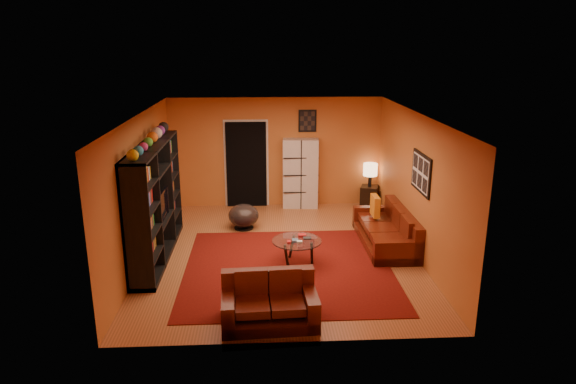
{
  "coord_description": "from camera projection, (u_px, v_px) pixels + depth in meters",
  "views": [
    {
      "loc": [
        -0.35,
        -8.96,
        3.83
      ],
      "look_at": [
        0.14,
        0.1,
        1.17
      ],
      "focal_mm": 32.0,
      "sensor_mm": 36.0,
      "label": 1
    }
  ],
  "objects": [
    {
      "name": "storage_cabinet",
      "position": [
        301.0,
        173.0,
        12.16
      ],
      "size": [
        0.85,
        0.43,
        1.65
      ],
      "primitive_type": "cube",
      "rotation": [
        0.0,
        0.0,
        -0.08
      ],
      "color": "beige",
      "rests_on": "floor"
    },
    {
      "name": "loveseat",
      "position": [
        269.0,
        302.0,
        7.26
      ],
      "size": [
        1.38,
        0.87,
        0.85
      ],
      "rotation": [
        0.0,
        0.0,
        1.62
      ],
      "color": "#481309",
      "rests_on": "rug"
    },
    {
      "name": "table_lamp",
      "position": [
        370.0,
        170.0,
        12.17
      ],
      "size": [
        0.34,
        0.34,
        0.56
      ],
      "color": "black",
      "rests_on": "side_table"
    },
    {
      "name": "tv",
      "position": [
        158.0,
        206.0,
        9.28
      ],
      "size": [
        0.88,
        0.12,
        0.51
      ],
      "primitive_type": "imported",
      "rotation": [
        0.0,
        0.0,
        1.57
      ],
      "color": "black",
      "rests_on": "entertainment_unit"
    },
    {
      "name": "bowl_chair",
      "position": [
        244.0,
        216.0,
        10.86
      ],
      "size": [
        0.65,
        0.65,
        0.53
      ],
      "color": "black",
      "rests_on": "floor"
    },
    {
      "name": "wall_art_back",
      "position": [
        307.0,
        121.0,
        11.99
      ],
      "size": [
        0.42,
        0.03,
        0.52
      ],
      "primitive_type": "cube",
      "color": "black",
      "rests_on": "wall_back"
    },
    {
      "name": "wall_right",
      "position": [
        416.0,
        185.0,
        9.44
      ],
      "size": [
        0.0,
        6.0,
        6.0
      ],
      "primitive_type": "plane",
      "rotation": [
        1.57,
        0.0,
        -1.57
      ],
      "color": "#BB6429",
      "rests_on": "floor"
    },
    {
      "name": "wall_back",
      "position": [
        276.0,
        152.0,
        12.19
      ],
      "size": [
        6.0,
        0.0,
        6.0
      ],
      "primitive_type": "plane",
      "rotation": [
        1.57,
        0.0,
        0.0
      ],
      "color": "#BB6429",
      "rests_on": "floor"
    },
    {
      "name": "wall_left",
      "position": [
        141.0,
        189.0,
        9.18
      ],
      "size": [
        0.0,
        6.0,
        6.0
      ],
      "primitive_type": "plane",
      "rotation": [
        1.57,
        0.0,
        1.57
      ],
      "color": "#BB6429",
      "rests_on": "floor"
    },
    {
      "name": "entertainment_unit",
      "position": [
        155.0,
        202.0,
        9.26
      ],
      "size": [
        0.45,
        3.0,
        2.1
      ],
      "primitive_type": "cube",
      "color": "black",
      "rests_on": "floor"
    },
    {
      "name": "doorway",
      "position": [
        246.0,
        165.0,
        12.19
      ],
      "size": [
        0.95,
        0.1,
        2.04
      ],
      "primitive_type": "cube",
      "color": "black",
      "rests_on": "floor"
    },
    {
      "name": "ceiling",
      "position": [
        280.0,
        115.0,
        8.94
      ],
      "size": [
        6.0,
        6.0,
        0.0
      ],
      "primitive_type": "plane",
      "rotation": [
        3.14,
        0.0,
        0.0
      ],
      "color": "white",
      "rests_on": "wall_back"
    },
    {
      "name": "side_table",
      "position": [
        369.0,
        196.0,
        12.36
      ],
      "size": [
        0.5,
        0.5,
        0.5
      ],
      "primitive_type": "cube",
      "rotation": [
        0.0,
        0.0,
        -0.31
      ],
      "color": "black",
      "rests_on": "floor"
    },
    {
      "name": "wall_front",
      "position": [
        290.0,
        251.0,
        6.44
      ],
      "size": [
        6.0,
        0.0,
        6.0
      ],
      "primitive_type": "plane",
      "rotation": [
        -1.57,
        0.0,
        0.0
      ],
      "color": "#BB6429",
      "rests_on": "floor"
    },
    {
      "name": "floor",
      "position": [
        281.0,
        253.0,
        9.68
      ],
      "size": [
        6.0,
        6.0,
        0.0
      ],
      "primitive_type": "plane",
      "color": "brown",
      "rests_on": "ground"
    },
    {
      "name": "sofa",
      "position": [
        389.0,
        230.0,
        10.02
      ],
      "size": [
        0.89,
        2.16,
        0.85
      ],
      "rotation": [
        0.0,
        0.0,
        0.0
      ],
      "color": "#481309",
      "rests_on": "rug"
    },
    {
      "name": "wall_art_right",
      "position": [
        421.0,
        173.0,
        9.07
      ],
      "size": [
        0.03,
        1.0,
        0.7
      ],
      "primitive_type": "cube",
      "color": "black",
      "rests_on": "wall_right"
    },
    {
      "name": "rug",
      "position": [
        288.0,
        268.0,
        9.01
      ],
      "size": [
        3.6,
        3.6,
        0.01
      ],
      "primitive_type": "cube",
      "color": "#4F0C09",
      "rests_on": "floor"
    },
    {
      "name": "coffee_table",
      "position": [
        297.0,
        243.0,
        9.1
      ],
      "size": [
        0.88,
        0.88,
        0.44
      ],
      "rotation": [
        0.0,
        0.0,
        -0.26
      ],
      "color": "silver",
      "rests_on": "floor"
    },
    {
      "name": "throw_pillow",
      "position": [
        375.0,
        206.0,
        10.4
      ],
      "size": [
        0.12,
        0.42,
        0.42
      ],
      "primitive_type": "cube",
      "color": "orange",
      "rests_on": "sofa"
    }
  ]
}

